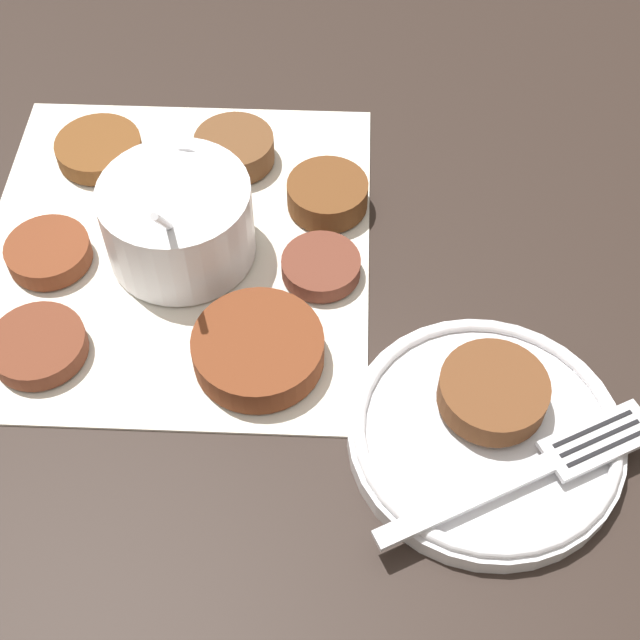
% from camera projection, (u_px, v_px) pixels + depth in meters
% --- Properties ---
extents(ground_plane, '(4.00, 4.00, 0.00)m').
position_uv_depth(ground_plane, '(167.00, 277.00, 0.64)').
color(ground_plane, black).
extents(napkin, '(0.34, 0.32, 0.00)m').
position_uv_depth(napkin, '(180.00, 247.00, 0.65)').
color(napkin, silver).
rests_on(napkin, ground_plane).
extents(sauce_bowl, '(0.13, 0.11, 0.11)m').
position_uv_depth(sauce_bowl, '(179.00, 223.00, 0.63)').
color(sauce_bowl, silver).
rests_on(sauce_bowl, napkin).
extents(fritter_0, '(0.07, 0.07, 0.02)m').
position_uv_depth(fritter_0, '(99.00, 149.00, 0.70)').
color(fritter_0, brown).
rests_on(fritter_0, napkin).
extents(fritter_1, '(0.06, 0.06, 0.01)m').
position_uv_depth(fritter_1, '(38.00, 346.00, 0.59)').
color(fritter_1, brown).
rests_on(fritter_1, napkin).
extents(fritter_2, '(0.06, 0.06, 0.02)m').
position_uv_depth(fritter_2, '(327.00, 194.00, 0.67)').
color(fritter_2, brown).
rests_on(fritter_2, napkin).
extents(fritter_3, '(0.06, 0.06, 0.01)m').
position_uv_depth(fritter_3, '(321.00, 266.00, 0.63)').
color(fritter_3, brown).
rests_on(fritter_3, napkin).
extents(fritter_4, '(0.09, 0.09, 0.02)m').
position_uv_depth(fritter_4, '(258.00, 349.00, 0.58)').
color(fritter_4, brown).
rests_on(fritter_4, napkin).
extents(fritter_5, '(0.06, 0.06, 0.02)m').
position_uv_depth(fritter_5, '(234.00, 149.00, 0.69)').
color(fritter_5, brown).
rests_on(fritter_5, napkin).
extents(fritter_6, '(0.06, 0.06, 0.02)m').
position_uv_depth(fritter_6, '(48.00, 254.00, 0.63)').
color(fritter_6, brown).
rests_on(fritter_6, napkin).
extents(serving_plate, '(0.17, 0.17, 0.02)m').
position_uv_depth(serving_plate, '(485.00, 434.00, 0.55)').
color(serving_plate, silver).
rests_on(serving_plate, ground_plane).
extents(fritter_on_plate, '(0.07, 0.07, 0.02)m').
position_uv_depth(fritter_on_plate, '(493.00, 392.00, 0.55)').
color(fritter_on_plate, brown).
rests_on(fritter_on_plate, serving_plate).
extents(fork, '(0.12, 0.16, 0.00)m').
position_uv_depth(fork, '(548.00, 463.00, 0.52)').
color(fork, silver).
rests_on(fork, serving_plate).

